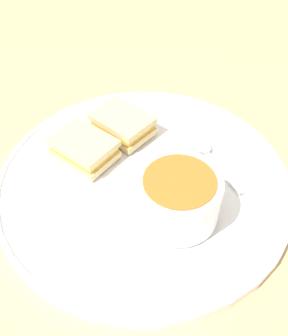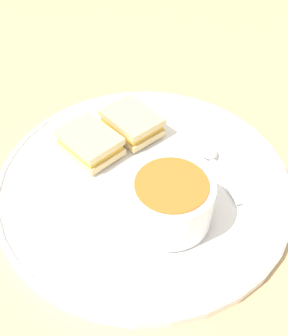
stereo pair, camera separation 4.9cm
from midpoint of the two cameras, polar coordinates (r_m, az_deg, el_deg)
name	(u,v)px [view 1 (the left image)]	position (r m, az deg, el deg)	size (l,w,h in m)	color
ground_plane	(144,186)	(0.52, -2.72, -2.74)	(2.40, 2.40, 0.00)	tan
plate	(144,181)	(0.51, -2.76, -2.03)	(0.38, 0.38, 0.02)	white
soup_bowl	(178,197)	(0.44, 1.81, -4.45)	(0.10, 0.10, 0.06)	white
spoon	(204,149)	(0.54, 6.19, 2.67)	(0.07, 0.10, 0.01)	silver
sandwich_half_near	(123,124)	(0.56, -5.67, 6.29)	(0.10, 0.09, 0.03)	#DBBC7F
sandwich_half_far	(84,148)	(0.53, -11.34, 2.73)	(0.10, 0.09, 0.03)	#DBBC7F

